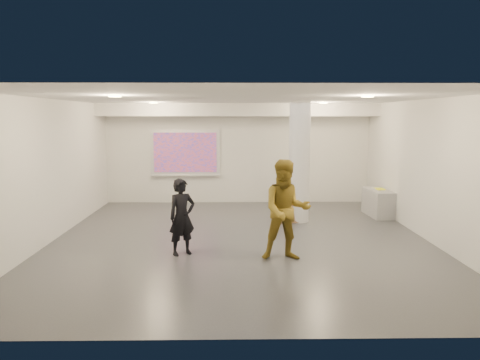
{
  "coord_description": "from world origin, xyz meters",
  "views": [
    {
      "loc": [
        -0.17,
        -9.75,
        2.63
      ],
      "look_at": [
        0.0,
        0.4,
        1.25
      ],
      "focal_mm": 35.0,
      "sensor_mm": 36.0,
      "label": 1
    }
  ],
  "objects_px": {
    "projection_screen": "(185,153)",
    "man": "(286,210)",
    "column": "(299,162)",
    "credenza": "(378,203)",
    "woman": "(182,217)"
  },
  "relations": [
    {
      "from": "projection_screen",
      "to": "man",
      "type": "bearing_deg",
      "value": -67.37
    },
    {
      "from": "column",
      "to": "man",
      "type": "relative_size",
      "value": 1.61
    },
    {
      "from": "man",
      "to": "credenza",
      "type": "bearing_deg",
      "value": 50.7
    },
    {
      "from": "projection_screen",
      "to": "credenza",
      "type": "relative_size",
      "value": 1.74
    },
    {
      "from": "projection_screen",
      "to": "man",
      "type": "height_order",
      "value": "projection_screen"
    },
    {
      "from": "woman",
      "to": "man",
      "type": "relative_size",
      "value": 0.79
    },
    {
      "from": "column",
      "to": "man",
      "type": "height_order",
      "value": "column"
    },
    {
      "from": "credenza",
      "to": "woman",
      "type": "xyz_separation_m",
      "value": [
        -4.85,
        -3.44,
        0.38
      ]
    },
    {
      "from": "column",
      "to": "woman",
      "type": "relative_size",
      "value": 2.05
    },
    {
      "from": "man",
      "to": "projection_screen",
      "type": "bearing_deg",
      "value": 110.74
    },
    {
      "from": "credenza",
      "to": "man",
      "type": "bearing_deg",
      "value": -130.88
    },
    {
      "from": "projection_screen",
      "to": "woman",
      "type": "relative_size",
      "value": 1.43
    },
    {
      "from": "projection_screen",
      "to": "man",
      "type": "relative_size",
      "value": 1.13
    },
    {
      "from": "column",
      "to": "man",
      "type": "distance_m",
      "value": 3.28
    },
    {
      "from": "woman",
      "to": "man",
      "type": "xyz_separation_m",
      "value": [
        1.95,
        -0.35,
        0.2
      ]
    }
  ]
}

